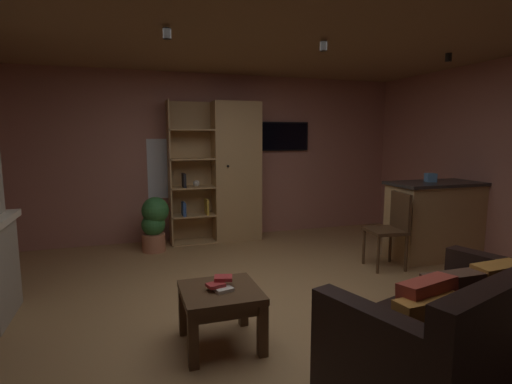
{
  "coord_description": "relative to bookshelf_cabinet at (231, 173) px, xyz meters",
  "views": [
    {
      "loc": [
        -1.18,
        -3.23,
        1.59
      ],
      "look_at": [
        0.0,
        0.4,
        1.05
      ],
      "focal_mm": 27.59,
      "sensor_mm": 36.0,
      "label": 1
    }
  ],
  "objects": [
    {
      "name": "bookshelf_cabinet",
      "position": [
        0.0,
        0.0,
        0.0
      ],
      "size": [
        1.37,
        0.41,
        2.1
      ],
      "color": "tan",
      "rests_on": "ground"
    },
    {
      "name": "coffee_table",
      "position": [
        -0.86,
        -3.02,
        -0.69
      ],
      "size": [
        0.58,
        0.58,
        0.45
      ],
      "color": "#4C331E",
      "rests_on": "ground"
    },
    {
      "name": "track_light_spot_3",
      "position": [
        1.97,
        -2.15,
        1.42
      ],
      "size": [
        0.07,
        0.07,
        0.09
      ],
      "primitive_type": "cylinder",
      "color": "black"
    },
    {
      "name": "floor",
      "position": [
        -0.3,
        -2.58,
        -1.05
      ],
      "size": [
        6.38,
        5.65,
        0.02
      ],
      "primitive_type": "cube",
      "color": "#A37A4C",
      "rests_on": "ground"
    },
    {
      "name": "dining_chair",
      "position": [
        1.52,
        -1.89,
        -0.51
      ],
      "size": [
        0.47,
        0.47,
        0.92
      ],
      "color": "#4C331E",
      "rests_on": "ground"
    },
    {
      "name": "track_light_spot_1",
      "position": [
        -1.12,
        -2.23,
        1.42
      ],
      "size": [
        0.07,
        0.07,
        0.09
      ],
      "primitive_type": "cylinder",
      "color": "black"
    },
    {
      "name": "wall_back",
      "position": [
        -0.3,
        0.27,
        0.23
      ],
      "size": [
        6.5,
        0.06,
        2.53
      ],
      "primitive_type": "cube",
      "color": "#AD7060",
      "rests_on": "ground"
    },
    {
      "name": "wall_mounted_tv",
      "position": [
        0.96,
        0.21,
        0.55
      ],
      "size": [
        0.82,
        0.06,
        0.46
      ],
      "color": "black"
    },
    {
      "name": "window_pane_back",
      "position": [
        -0.9,
        0.24,
        0.07
      ],
      "size": [
        0.63,
        0.01,
        0.89
      ],
      "primitive_type": "cube",
      "color": "white"
    },
    {
      "name": "tissue_box",
      "position": [
        2.25,
        -1.68,
        0.02
      ],
      "size": [
        0.15,
        0.15,
        0.11
      ],
      "primitive_type": "cube",
      "rotation": [
        0.0,
        0.0,
        -0.29
      ],
      "color": "#598CBF",
      "rests_on": "kitchen_bar_counter"
    },
    {
      "name": "table_book_1",
      "position": [
        -0.89,
        -3.02,
        -0.56
      ],
      "size": [
        0.15,
        0.13,
        0.02
      ],
      "primitive_type": "cube",
      "rotation": [
        0.0,
        0.0,
        0.25
      ],
      "color": "#B22D2D",
      "rests_on": "coffee_table"
    },
    {
      "name": "ceiling",
      "position": [
        -0.3,
        -2.58,
        1.5
      ],
      "size": [
        6.38,
        5.65,
        0.02
      ],
      "primitive_type": "cube",
      "color": "#8E6B47"
    },
    {
      "name": "kitchen_bar_counter",
      "position": [
        2.44,
        -1.73,
        -0.53
      ],
      "size": [
        1.48,
        0.62,
        1.0
      ],
      "color": "tan",
      "rests_on": "ground"
    },
    {
      "name": "track_light_spot_2",
      "position": [
        0.38,
        -2.22,
        1.42
      ],
      "size": [
        0.07,
        0.07,
        0.09
      ],
      "primitive_type": "cylinder",
      "color": "black"
    },
    {
      "name": "table_book_0",
      "position": [
        -0.84,
        -3.07,
        -0.58
      ],
      "size": [
        0.15,
        0.12,
        0.03
      ],
      "primitive_type": "cube",
      "rotation": [
        0.0,
        0.0,
        0.25
      ],
      "color": "beige",
      "rests_on": "coffee_table"
    },
    {
      "name": "table_book_2",
      "position": [
        -0.82,
        -2.97,
        -0.53
      ],
      "size": [
        0.16,
        0.14,
        0.03
      ],
      "primitive_type": "cube",
      "rotation": [
        0.0,
        0.0,
        -0.25
      ],
      "color": "#B22D2D",
      "rests_on": "coffee_table"
    },
    {
      "name": "potted_floor_plant",
      "position": [
        -1.17,
        -0.3,
        -0.63
      ],
      "size": [
        0.38,
        0.37,
        0.76
      ],
      "color": "#B77051",
      "rests_on": "ground"
    },
    {
      "name": "leather_couch",
      "position": [
        0.48,
        -3.95,
        -0.73
      ],
      "size": [
        1.86,
        1.34,
        0.84
      ],
      "color": "black",
      "rests_on": "ground"
    }
  ]
}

